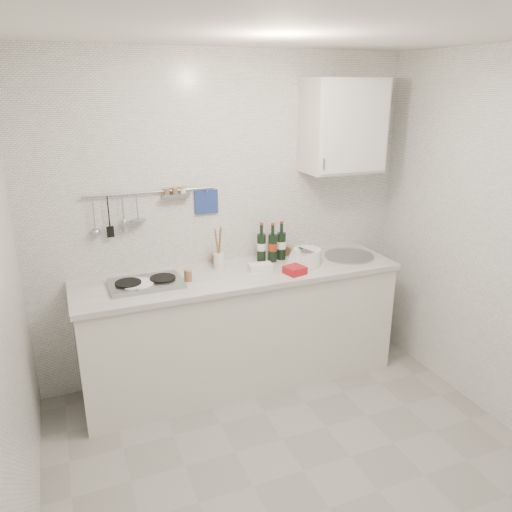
{
  "coord_description": "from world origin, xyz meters",
  "views": [
    {
      "loc": [
        -1.2,
        -2.18,
        2.25
      ],
      "look_at": [
        0.05,
        0.9,
        1.1
      ],
      "focal_mm": 35.0,
      "sensor_mm": 36.0,
      "label": 1
    }
  ],
  "objects_px": {
    "plate_stack_hob": "(137,286)",
    "utensil_crock": "(219,259)",
    "wall_cabinet": "(343,126)",
    "plate_stack_sink": "(305,257)",
    "wine_bottles": "(272,242)"
  },
  "relations": [
    {
      "from": "wall_cabinet",
      "to": "plate_stack_hob",
      "type": "bearing_deg",
      "value": -175.1
    },
    {
      "from": "plate_stack_sink",
      "to": "utensil_crock",
      "type": "distance_m",
      "value": 0.67
    },
    {
      "from": "plate_stack_sink",
      "to": "wine_bottles",
      "type": "distance_m",
      "value": 0.29
    },
    {
      "from": "plate_stack_hob",
      "to": "utensil_crock",
      "type": "bearing_deg",
      "value": 13.91
    },
    {
      "from": "wall_cabinet",
      "to": "plate_stack_sink",
      "type": "bearing_deg",
      "value": -159.22
    },
    {
      "from": "plate_stack_hob",
      "to": "wine_bottles",
      "type": "bearing_deg",
      "value": 9.16
    },
    {
      "from": "plate_stack_hob",
      "to": "wine_bottles",
      "type": "xyz_separation_m",
      "value": [
        1.09,
        0.18,
        0.14
      ]
    },
    {
      "from": "wall_cabinet",
      "to": "utensil_crock",
      "type": "xyz_separation_m",
      "value": [
        -1.02,
        0.02,
        -0.95
      ]
    },
    {
      "from": "wall_cabinet",
      "to": "utensil_crock",
      "type": "distance_m",
      "value": 1.4
    },
    {
      "from": "plate_stack_sink",
      "to": "utensil_crock",
      "type": "xyz_separation_m",
      "value": [
        -0.65,
        0.16,
        0.02
      ]
    },
    {
      "from": "plate_stack_hob",
      "to": "plate_stack_sink",
      "type": "bearing_deg",
      "value": 0.17
    },
    {
      "from": "wall_cabinet",
      "to": "plate_stack_hob",
      "type": "relative_size",
      "value": 2.89
    },
    {
      "from": "wall_cabinet",
      "to": "plate_stack_sink",
      "type": "distance_m",
      "value": 1.05
    },
    {
      "from": "wine_bottles",
      "to": "utensil_crock",
      "type": "distance_m",
      "value": 0.45
    },
    {
      "from": "plate_stack_sink",
      "to": "wine_bottles",
      "type": "relative_size",
      "value": 0.94
    }
  ]
}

